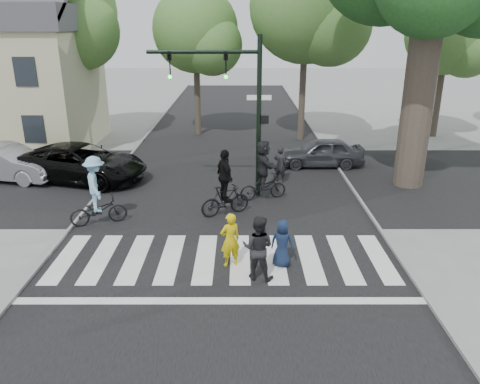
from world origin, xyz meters
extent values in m
plane|color=gray|center=(0.00, 0.00, 0.00)|extent=(120.00, 120.00, 0.00)
cube|color=black|center=(0.00, 5.00, 0.01)|extent=(10.00, 70.00, 0.01)
cube|color=black|center=(0.00, 8.00, 0.01)|extent=(70.00, 10.00, 0.01)
cube|color=gray|center=(-5.05, 5.00, 0.05)|extent=(0.10, 70.00, 0.10)
cube|color=gray|center=(5.05, 5.00, 0.05)|extent=(0.10, 70.00, 0.10)
cube|color=silver|center=(-4.50, 1.00, 0.01)|extent=(0.55, 3.00, 0.01)
cube|color=silver|center=(-3.50, 1.00, 0.01)|extent=(0.55, 3.00, 0.01)
cube|color=silver|center=(-2.50, 1.00, 0.01)|extent=(0.55, 3.00, 0.01)
cube|color=silver|center=(-1.50, 1.00, 0.01)|extent=(0.55, 3.00, 0.01)
cube|color=silver|center=(-0.50, 1.00, 0.01)|extent=(0.55, 3.00, 0.01)
cube|color=silver|center=(0.50, 1.00, 0.01)|extent=(0.55, 3.00, 0.01)
cube|color=silver|center=(1.50, 1.00, 0.01)|extent=(0.55, 3.00, 0.01)
cube|color=silver|center=(2.50, 1.00, 0.01)|extent=(0.55, 3.00, 0.01)
cube|color=silver|center=(3.50, 1.00, 0.01)|extent=(0.55, 3.00, 0.01)
cube|color=silver|center=(4.50, 1.00, 0.01)|extent=(0.55, 3.00, 0.01)
cube|color=silver|center=(0.00, -1.20, 0.01)|extent=(10.00, 0.30, 0.01)
cylinder|color=black|center=(1.20, 6.20, 3.00)|extent=(0.18, 0.18, 6.00)
cylinder|color=black|center=(-0.80, 6.20, 5.40)|extent=(4.00, 0.14, 0.14)
imported|color=black|center=(0.00, 6.20, 4.95)|extent=(0.16, 0.20, 1.00)
sphere|color=#19E533|center=(0.00, 6.08, 4.55)|extent=(0.14, 0.14, 0.14)
imported|color=black|center=(-2.00, 6.20, 4.95)|extent=(0.16, 0.20, 1.00)
sphere|color=#19E533|center=(-2.00, 6.08, 4.55)|extent=(0.14, 0.14, 0.14)
cube|color=black|center=(1.42, 6.20, 3.00)|extent=(0.28, 0.18, 0.30)
cube|color=#FF660C|center=(1.53, 6.20, 3.00)|extent=(0.02, 0.14, 0.20)
cube|color=white|center=(1.20, 6.20, 3.80)|extent=(0.90, 0.04, 0.18)
cylinder|color=brown|center=(7.50, 7.50, 3.50)|extent=(1.20, 1.20, 7.00)
cylinder|color=brown|center=(7.80, 7.30, 6.50)|extent=(1.29, 1.74, 2.93)
cylinder|color=brown|center=(-9.00, 15.70, 3.22)|extent=(0.36, 0.36, 6.44)
sphere|color=#4F7831|center=(-9.00, 15.70, 6.90)|extent=(5.80, 5.80, 5.80)
sphere|color=#4F7831|center=(-7.84, 14.83, 5.98)|extent=(4.06, 4.06, 4.06)
cylinder|color=brown|center=(-2.00, 16.80, 2.80)|extent=(0.36, 0.36, 5.60)
sphere|color=#4F7831|center=(-2.00, 16.80, 6.00)|extent=(4.80, 4.80, 4.80)
sphere|color=#4F7831|center=(-1.04, 16.08, 5.20)|extent=(3.36, 3.36, 3.36)
cylinder|color=brown|center=(4.00, 15.50, 3.36)|extent=(0.36, 0.36, 6.72)
sphere|color=#4F7831|center=(4.00, 15.50, 7.20)|extent=(6.00, 6.00, 6.00)
sphere|color=#4F7831|center=(5.20, 14.60, 6.24)|extent=(4.20, 4.20, 4.20)
cylinder|color=brown|center=(12.00, 16.30, 2.73)|extent=(0.36, 0.36, 5.46)
sphere|color=#4F7831|center=(12.00, 16.30, 5.85)|extent=(4.60, 4.60, 4.60)
sphere|color=#4F7831|center=(12.92, 15.61, 5.07)|extent=(3.22, 3.22, 3.22)
cube|color=#B9B790|center=(-11.50, 14.00, 3.00)|extent=(8.00, 7.00, 6.00)
cube|color=#47474C|center=(-11.50, 14.00, 6.60)|extent=(8.40, 7.40, 1.20)
cube|color=black|center=(-9.10, 10.48, 1.70)|extent=(1.00, 0.06, 1.30)
cube|color=black|center=(-9.10, 10.48, 4.30)|extent=(1.00, 0.06, 1.30)
cube|color=gray|center=(-10.00, 10.20, 0.40)|extent=(2.00, 1.20, 0.80)
imported|color=#CFB70A|center=(0.23, 0.59, 0.78)|extent=(0.67, 0.57, 1.57)
imported|color=#13203B|center=(1.66, 0.59, 0.68)|extent=(0.78, 0.64, 1.36)
imported|color=black|center=(0.97, -0.08, 0.88)|extent=(1.00, 0.87, 1.76)
imported|color=black|center=(-4.22, 3.44, 0.49)|extent=(1.96, 1.27, 0.97)
imported|color=#7EB1CE|center=(-4.22, 3.44, 1.42)|extent=(1.08, 1.37, 1.86)
imported|color=black|center=(-0.02, 4.24, 0.54)|extent=(1.85, 1.23, 1.08)
imported|color=black|center=(-0.02, 4.24, 1.42)|extent=(0.88, 1.19, 1.87)
imported|color=black|center=(1.38, 5.78, 0.48)|extent=(1.92, 1.14, 0.95)
imported|color=black|center=(1.38, 5.78, 1.39)|extent=(1.01, 1.78, 1.83)
imported|color=black|center=(-6.25, 8.05, 0.78)|extent=(6.10, 4.03, 1.56)
imported|color=#99999E|center=(-9.46, 8.16, 0.75)|extent=(4.82, 2.58, 1.51)
imported|color=#35373B|center=(4.30, 10.17, 0.66)|extent=(3.92, 1.63, 1.33)
imported|color=black|center=(2.20, 7.88, 0.76)|extent=(0.66, 0.57, 1.53)
camera|label=1|loc=(0.49, -10.97, 6.39)|focal=35.00mm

